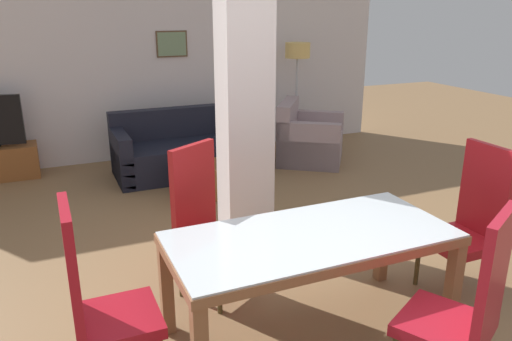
% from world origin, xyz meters
% --- Properties ---
extents(ground_plane, '(18.00, 18.00, 0.00)m').
position_xyz_m(ground_plane, '(0.00, 0.00, 0.00)').
color(ground_plane, olive).
extents(back_wall, '(7.20, 0.09, 2.70)m').
position_xyz_m(back_wall, '(0.00, 4.62, 1.35)').
color(back_wall, silver).
rests_on(back_wall, ground_plane).
extents(divider_pillar, '(0.45, 0.35, 2.70)m').
position_xyz_m(divider_pillar, '(0.21, 1.63, 1.35)').
color(divider_pillar, silver).
rests_on(divider_pillar, ground_plane).
extents(dining_table, '(1.84, 0.85, 0.73)m').
position_xyz_m(dining_table, '(0.00, 0.00, 0.59)').
color(dining_table, brown).
rests_on(dining_table, ground_plane).
extents(dining_chair_head_right, '(0.46, 0.46, 1.15)m').
position_xyz_m(dining_chair_head_right, '(1.37, 0.00, 0.59)').
color(dining_chair_head_right, '#A2151C').
rests_on(dining_chair_head_right, ground_plane).
extents(dining_chair_near_right, '(0.62, 0.62, 1.15)m').
position_xyz_m(dining_chair_near_right, '(0.46, -0.85, 0.59)').
color(dining_chair_near_right, '#A61625').
rests_on(dining_chair_near_right, ground_plane).
extents(dining_chair_head_left, '(0.46, 0.46, 1.15)m').
position_xyz_m(dining_chair_head_left, '(-1.33, 0.00, 0.59)').
color(dining_chair_head_left, '#A51220').
rests_on(dining_chair_head_left, ground_plane).
extents(dining_chair_far_left, '(0.63, 0.63, 1.15)m').
position_xyz_m(dining_chair_far_left, '(-0.46, 0.78, 0.59)').
color(dining_chair_far_left, '#A7181C').
rests_on(dining_chair_far_left, ground_plane).
extents(sofa, '(1.80, 0.90, 0.81)m').
position_xyz_m(sofa, '(0.16, 3.67, 0.28)').
color(sofa, black).
rests_on(sofa, ground_plane).
extents(armchair, '(1.23, 1.26, 0.85)m').
position_xyz_m(armchair, '(1.91, 3.46, 0.29)').
color(armchair, '#9F888E').
rests_on(armchair, ground_plane).
extents(coffee_table, '(0.58, 0.48, 0.39)m').
position_xyz_m(coffee_table, '(0.11, 2.68, 0.20)').
color(coffee_table, brown).
rests_on(coffee_table, ground_plane).
extents(bottle, '(0.06, 0.06, 0.28)m').
position_xyz_m(bottle, '(0.18, 2.67, 0.50)').
color(bottle, '#4C2D14').
rests_on(bottle, coffee_table).
extents(floor_lamp, '(0.37, 0.37, 1.60)m').
position_xyz_m(floor_lamp, '(2.07, 4.14, 1.35)').
color(floor_lamp, '#B7B7BC').
rests_on(floor_lamp, ground_plane).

